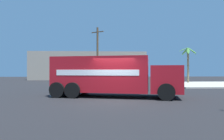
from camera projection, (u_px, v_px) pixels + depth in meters
ground_plane at (114, 100)px, 11.87m from camera, size 100.00×100.00×0.00m
sidewalk_corner_far at (209, 84)px, 25.07m from camera, size 10.14×10.14×0.14m
delivery_truck at (112, 76)px, 13.63m from camera, size 8.65×4.56×2.65m
palm_tree_far at (188, 59)px, 27.99m from camera, size 2.52×2.32×4.81m
utility_pole at (98, 54)px, 31.10m from camera, size 1.86×1.38×8.35m
building_backdrop at (89, 66)px, 41.04m from camera, size 22.22×6.00×5.40m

